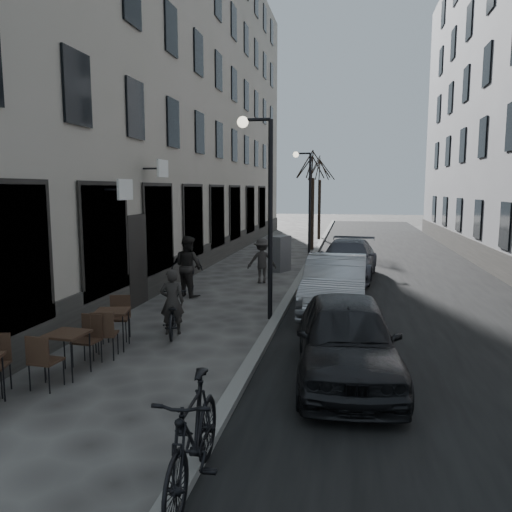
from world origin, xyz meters
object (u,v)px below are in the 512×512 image
(streetlamp_near, at_px, (264,195))
(car_mid, at_px, (335,284))
(tree_far, at_px, (320,168))
(car_near, at_px, (347,338))
(pedestrian_near, at_px, (188,266))
(bicycle, at_px, (172,314))
(pedestrian_far, at_px, (187,269))
(tree_near, at_px, (313,164))
(car_far, at_px, (348,259))
(moped, at_px, (193,437))
(streetlamp_far, at_px, (306,192))
(bistro_set_c, at_px, (112,325))
(bistro_set_b, at_px, (68,350))
(utility_cabinet, at_px, (280,254))
(pedestrian_mid, at_px, (262,261))

(streetlamp_near, relative_size, car_mid, 1.11)
(tree_far, height_order, car_mid, tree_far)
(car_near, bearing_deg, pedestrian_near, 124.69)
(bicycle, distance_m, pedestrian_far, 4.28)
(tree_near, xyz_separation_m, pedestrian_far, (-2.93, -12.60, -3.82))
(tree_far, height_order, car_far, tree_far)
(tree_near, relative_size, moped, 2.71)
(streetlamp_far, bearing_deg, streetlamp_near, -90.00)
(tree_near, xyz_separation_m, pedestrian_near, (-2.82, -12.76, -3.72))
(streetlamp_far, xyz_separation_m, car_mid, (1.79, -10.83, -2.41))
(bistro_set_c, xyz_separation_m, car_mid, (4.46, 4.15, 0.26))
(bistro_set_b, relative_size, bistro_set_c, 0.96)
(utility_cabinet, relative_size, car_mid, 0.31)
(pedestrian_near, bearing_deg, streetlamp_near, 173.03)
(pedestrian_far, relative_size, car_near, 0.39)
(tree_near, height_order, moped, tree_near)
(streetlamp_near, xyz_separation_m, pedestrian_near, (-2.75, 2.24, -2.22))
(pedestrian_near, xyz_separation_m, car_mid, (4.54, -1.07, -0.19))
(tree_near, height_order, pedestrian_near, tree_near)
(streetlamp_near, relative_size, streetlamp_far, 1.00)
(pedestrian_far, bearing_deg, car_far, 31.51)
(bistro_set_c, height_order, car_far, car_far)
(streetlamp_far, relative_size, moped, 2.42)
(streetlamp_near, bearing_deg, pedestrian_near, 140.91)
(utility_cabinet, height_order, moped, utility_cabinet)
(bistro_set_b, bearing_deg, streetlamp_near, 63.53)
(bicycle, bearing_deg, moped, 96.04)
(tree_near, distance_m, tree_far, 6.00)
(moped, bearing_deg, tree_near, 88.60)
(pedestrian_far, height_order, car_near, pedestrian_far)
(tree_far, bearing_deg, moped, -89.09)
(pedestrian_near, bearing_deg, car_near, 161.35)
(utility_cabinet, bearing_deg, tree_far, 106.59)
(streetlamp_far, height_order, tree_near, tree_near)
(bistro_set_b, xyz_separation_m, pedestrian_near, (-0.02, 6.80, 0.46))
(pedestrian_mid, distance_m, pedestrian_far, 3.13)
(streetlamp_near, xyz_separation_m, utility_cabinet, (-0.63, 7.48, -2.45))
(tree_near, height_order, car_near, tree_near)
(bistro_set_c, relative_size, car_far, 0.35)
(streetlamp_near, relative_size, pedestrian_near, 2.70)
(streetlamp_far, xyz_separation_m, car_far, (2.07, -5.61, -2.45))
(streetlamp_near, bearing_deg, car_far, 72.04)
(streetlamp_near, height_order, tree_near, tree_near)
(tree_near, bearing_deg, streetlamp_near, -90.28)
(bistro_set_b, height_order, pedestrian_far, pedestrian_far)
(streetlamp_near, relative_size, bistro_set_c, 3.02)
(streetlamp_far, height_order, bistro_set_c, streetlamp_far)
(streetlamp_far, bearing_deg, pedestrian_near, -105.74)
(bicycle, bearing_deg, bistro_set_b, 55.83)
(tree_near, distance_m, moped, 22.79)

